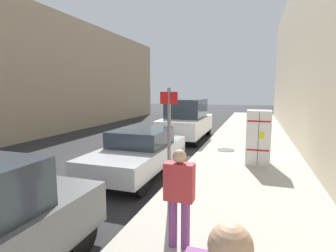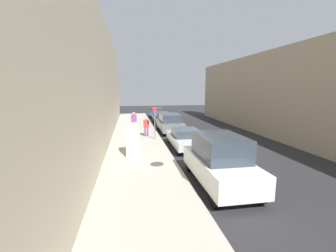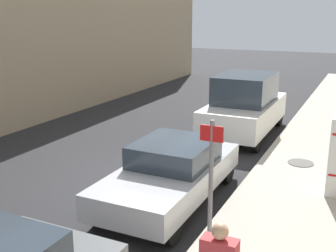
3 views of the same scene
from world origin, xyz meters
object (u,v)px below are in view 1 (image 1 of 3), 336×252
object	(u,v)px
pedestrian_walking_far	(179,193)
parked_sedan_silver	(139,151)
discarded_refrigerator	(258,137)
parked_van_white	(187,120)
street_sign_post	(169,143)

from	to	relation	value
pedestrian_walking_far	parked_sedan_silver	distance (m)	4.38
discarded_refrigerator	parked_sedan_silver	world-z (taller)	discarded_refrigerator
discarded_refrigerator	parked_sedan_silver	xyz separation A→B (m)	(3.56, 1.73, -0.35)
discarded_refrigerator	pedestrian_walking_far	xyz separation A→B (m)	(1.19, 5.40, -0.00)
pedestrian_walking_far	parked_van_white	size ratio (longest dim) A/B	0.34
street_sign_post	parked_van_white	distance (m)	8.65
street_sign_post	parked_sedan_silver	bearing A→B (deg)	-53.46
street_sign_post	parked_van_white	size ratio (longest dim) A/B	0.54
discarded_refrigerator	parked_sedan_silver	size ratio (longest dim) A/B	0.41
street_sign_post	parked_van_white	bearing A→B (deg)	-77.99
parked_sedan_silver	discarded_refrigerator	bearing A→B (deg)	-154.02
discarded_refrigerator	pedestrian_walking_far	distance (m)	5.53
discarded_refrigerator	street_sign_post	size ratio (longest dim) A/B	0.72
discarded_refrigerator	parked_van_white	world-z (taller)	parked_van_white
street_sign_post	parked_sedan_silver	size ratio (longest dim) A/B	0.57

